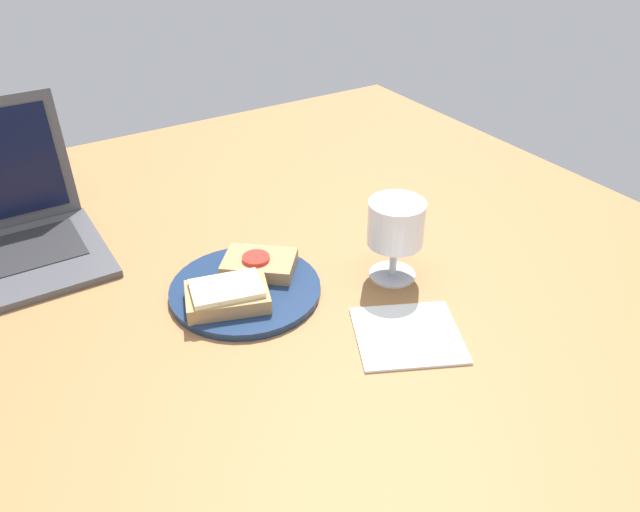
# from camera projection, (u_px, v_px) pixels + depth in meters

# --- Properties ---
(wooden_table) EXTENTS (1.40, 1.40, 0.03)m
(wooden_table) POSITION_uv_depth(u_px,v_px,m) (279.00, 289.00, 0.96)
(wooden_table) COLOR #9E6B3D
(wooden_table) RESTS_ON ground
(plate) EXTENTS (0.22, 0.22, 0.01)m
(plate) POSITION_uv_depth(u_px,v_px,m) (245.00, 289.00, 0.93)
(plate) COLOR navy
(plate) RESTS_ON wooden_table
(sandwich_with_cheese) EXTENTS (0.14, 0.11, 0.03)m
(sandwich_with_cheese) POSITION_uv_depth(u_px,v_px,m) (227.00, 295.00, 0.88)
(sandwich_with_cheese) COLOR #A88456
(sandwich_with_cheese) RESTS_ON plate
(sandwich_with_tomato) EXTENTS (0.13, 0.13, 0.03)m
(sandwich_with_tomato) POSITION_uv_depth(u_px,v_px,m) (259.00, 263.00, 0.95)
(sandwich_with_tomato) COLOR #A88456
(sandwich_with_tomato) RESTS_ON plate
(wine_glass) EXTENTS (0.08, 0.08, 0.13)m
(wine_glass) POSITION_uv_depth(u_px,v_px,m) (396.00, 226.00, 0.92)
(wine_glass) COLOR white
(wine_glass) RESTS_ON wooden_table
(napkin) EXTENTS (0.18, 0.18, 0.00)m
(napkin) POSITION_uv_depth(u_px,v_px,m) (408.00, 335.00, 0.85)
(napkin) COLOR white
(napkin) RESTS_ON wooden_table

